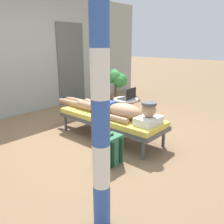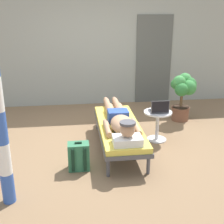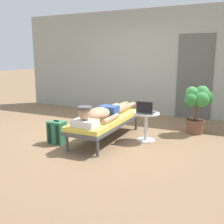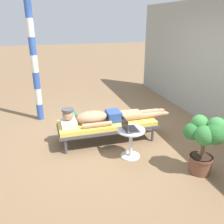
% 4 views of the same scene
% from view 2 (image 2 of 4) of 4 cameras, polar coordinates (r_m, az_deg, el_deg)
% --- Properties ---
extents(ground_plane, '(40.00, 40.00, 0.00)m').
position_cam_2_polar(ground_plane, '(5.15, -1.02, -6.01)').
color(ground_plane, '#846647').
extents(house_wall_back, '(7.60, 0.20, 2.70)m').
position_cam_2_polar(house_wall_back, '(7.07, -1.77, 12.43)').
color(house_wall_back, '#999E93').
rests_on(house_wall_back, ground).
extents(house_door_panel, '(0.84, 0.03, 2.04)m').
position_cam_2_polar(house_door_panel, '(7.22, 7.89, 9.76)').
color(house_door_panel, '#545651').
rests_on(house_door_panel, ground).
extents(lounge_chair, '(0.66, 1.90, 0.42)m').
position_cam_2_polar(lounge_chair, '(4.87, 1.36, -3.13)').
color(lounge_chair, '#4C4C51').
rests_on(lounge_chair, ground).
extents(person_reclining, '(0.53, 2.17, 0.33)m').
position_cam_2_polar(person_reclining, '(4.74, 1.51, -1.53)').
color(person_reclining, white).
rests_on(person_reclining, lounge_chair).
extents(side_table, '(0.48, 0.48, 0.52)m').
position_cam_2_polar(side_table, '(5.22, 8.63, -1.65)').
color(side_table, silver).
rests_on(side_table, ground).
extents(laptop, '(0.31, 0.24, 0.23)m').
position_cam_2_polar(laptop, '(5.09, 8.92, 0.51)').
color(laptop, '#4C4C51').
rests_on(laptop, side_table).
extents(backpack, '(0.30, 0.26, 0.42)m').
position_cam_2_polar(backpack, '(4.34, -6.34, -8.37)').
color(backpack, '#33724C').
rests_on(backpack, ground).
extents(potted_plant, '(0.53, 0.55, 0.95)m').
position_cam_2_polar(potted_plant, '(6.17, 13.40, 3.84)').
color(potted_plant, brown).
rests_on(potted_plant, ground).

